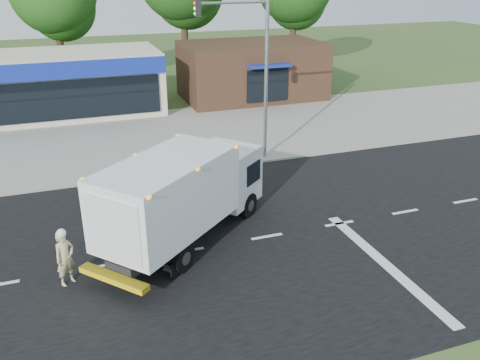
{
  "coord_description": "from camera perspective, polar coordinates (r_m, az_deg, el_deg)",
  "views": [
    {
      "loc": [
        -6.37,
        -14.96,
        9.17
      ],
      "look_at": [
        -0.49,
        1.57,
        1.7
      ],
      "focal_mm": 38.0,
      "sensor_mm": 36.0,
      "label": 1
    }
  ],
  "objects": [
    {
      "name": "ems_box_truck",
      "position": [
        17.55,
        -6.46,
        -1.36
      ],
      "size": [
        7.32,
        6.76,
        3.39
      ],
      "rotation": [
        0.0,
        0.0,
        0.71
      ],
      "color": "black",
      "rests_on": "ground"
    },
    {
      "name": "road_asphalt",
      "position": [
        18.66,
        3.04,
        -6.38
      ],
      "size": [
        60.0,
        14.0,
        0.02
      ],
      "primitive_type": "cube",
      "color": "black",
      "rests_on": "ground"
    },
    {
      "name": "parking_apron",
      "position": [
        31.03,
        -6.91,
        5.73
      ],
      "size": [
        60.0,
        9.0,
        0.02
      ],
      "primitive_type": "cube",
      "color": "gray",
      "rests_on": "ground"
    },
    {
      "name": "retail_strip_mall",
      "position": [
        35.71,
        -23.75,
        9.59
      ],
      "size": [
        18.0,
        6.2,
        4.0
      ],
      "color": "beige",
      "rests_on": "ground"
    },
    {
      "name": "traffic_signal_pole",
      "position": [
        24.55,
        1.56,
        13.1
      ],
      "size": [
        3.51,
        0.25,
        8.0
      ],
      "color": "gray",
      "rests_on": "ground"
    },
    {
      "name": "brown_storefront",
      "position": [
        38.09,
        1.35,
        12.22
      ],
      "size": [
        10.0,
        6.7,
        4.0
      ],
      "color": "#382316",
      "rests_on": "ground"
    },
    {
      "name": "lane_markings",
      "position": [
        18.12,
        8.67,
        -7.56
      ],
      "size": [
        55.2,
        7.0,
        0.01
      ],
      "color": "silver",
      "rests_on": "road_asphalt"
    },
    {
      "name": "emergency_worker",
      "position": [
        16.55,
        -19.05,
        -8.19
      ],
      "size": [
        0.79,
        0.72,
        1.91
      ],
      "rotation": [
        0.0,
        0.0,
        0.58
      ],
      "color": "tan",
      "rests_on": "ground"
    },
    {
      "name": "ground",
      "position": [
        18.66,
        3.04,
        -6.39
      ],
      "size": [
        120.0,
        120.0,
        0.0
      ],
      "primitive_type": "plane",
      "color": "#385123",
      "rests_on": "ground"
    },
    {
      "name": "sidewalk",
      "position": [
        25.69,
        -3.95,
        2.24
      ],
      "size": [
        60.0,
        2.4,
        0.12
      ],
      "primitive_type": "cube",
      "color": "gray",
      "rests_on": "ground"
    }
  ]
}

